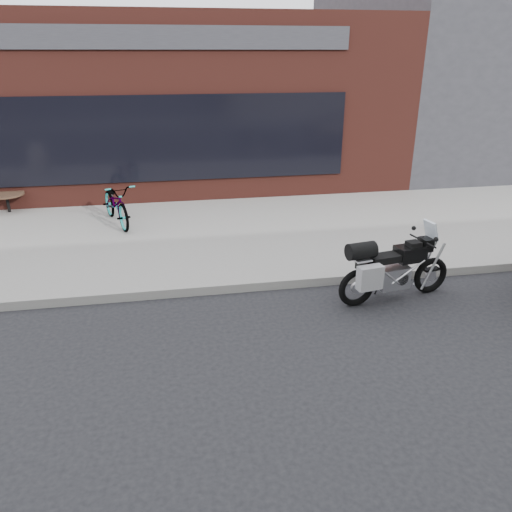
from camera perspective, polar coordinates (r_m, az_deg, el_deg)
ground at (r=4.99m, az=9.94°, el=-24.51°), size 120.00×120.00×0.00m
near_sidewalk at (r=10.85m, az=-2.35°, el=3.29°), size 44.00×6.00×0.15m
storefront at (r=17.21m, az=-12.79°, el=17.30°), size 14.00×10.07×4.50m
neighbour_building at (r=20.59m, az=24.79°, el=18.75°), size 10.00×10.00×6.00m
motorcycle at (r=7.89m, az=15.03°, el=-1.47°), size 1.94×0.83×1.23m
bicycle_front at (r=11.11m, az=-15.68°, el=5.83°), size 1.16×1.86×0.92m
cafe_table at (r=12.89m, az=-26.64°, el=6.27°), size 0.78×0.78×0.45m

